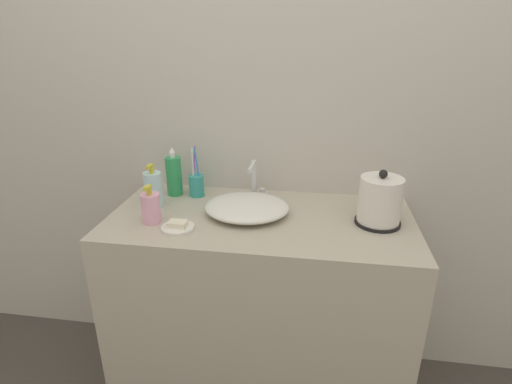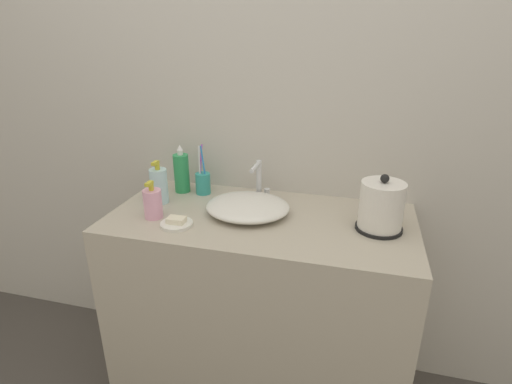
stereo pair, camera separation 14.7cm
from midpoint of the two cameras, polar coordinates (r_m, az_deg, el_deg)
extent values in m
cube|color=beige|center=(1.67, 5.88, 14.78)|extent=(6.00, 0.04, 2.60)
cube|color=#B7AD99|center=(1.74, 3.07, -16.45)|extent=(1.15, 0.56, 0.85)
ellipsoid|color=silver|center=(1.52, 1.56, -2.16)|extent=(0.32, 0.29, 0.06)
cylinder|color=silver|center=(1.66, 2.96, 1.83)|extent=(0.02, 0.02, 0.16)
cylinder|color=silver|center=(1.58, 2.57, 3.57)|extent=(0.02, 0.12, 0.02)
cylinder|color=silver|center=(1.68, 4.09, -0.23)|extent=(0.02, 0.02, 0.04)
cylinder|color=black|center=(1.50, 19.84, -4.91)|extent=(0.16, 0.16, 0.01)
cylinder|color=white|center=(1.47, 20.25, -2.03)|extent=(0.15, 0.15, 0.18)
sphere|color=black|center=(1.43, 20.78, 1.76)|extent=(0.03, 0.03, 0.03)
cylinder|color=teal|center=(1.72, -5.16, 1.17)|extent=(0.06, 0.06, 0.09)
cylinder|color=#338CE0|center=(1.68, -5.01, 3.66)|extent=(0.02, 0.03, 0.18)
cylinder|color=#B24CCC|center=(1.70, -5.47, 3.80)|extent=(0.02, 0.03, 0.18)
cylinder|color=white|center=(1.69, -5.61, 3.65)|extent=(0.01, 0.02, 0.17)
cylinder|color=#EAA8C6|center=(1.51, -11.85, -1.73)|extent=(0.07, 0.07, 0.11)
cylinder|color=gold|center=(1.49, -12.05, 0.63)|extent=(0.02, 0.02, 0.02)
cube|color=gold|center=(1.47, -12.31, 1.12)|extent=(0.02, 0.04, 0.01)
cylinder|color=#2D9956|center=(1.74, -8.22, 2.62)|extent=(0.07, 0.07, 0.17)
cylinder|color=white|center=(1.71, -8.38, 5.56)|extent=(0.02, 0.02, 0.02)
cone|color=white|center=(1.70, -8.42, 6.27)|extent=(0.03, 0.03, 0.02)
cylinder|color=silver|center=(1.64, -11.21, 0.79)|extent=(0.07, 0.07, 0.14)
cylinder|color=gold|center=(1.61, -11.43, 3.55)|extent=(0.02, 0.02, 0.02)
cube|color=gold|center=(1.60, -11.66, 4.03)|extent=(0.02, 0.04, 0.01)
cylinder|color=silver|center=(1.46, -8.45, -4.61)|extent=(0.12, 0.12, 0.01)
cube|color=#EFE5C6|center=(1.45, -8.48, -4.05)|extent=(0.06, 0.04, 0.02)
camera|label=1|loc=(0.07, -87.14, 1.15)|focal=28.00mm
camera|label=2|loc=(0.07, 92.86, -1.15)|focal=28.00mm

